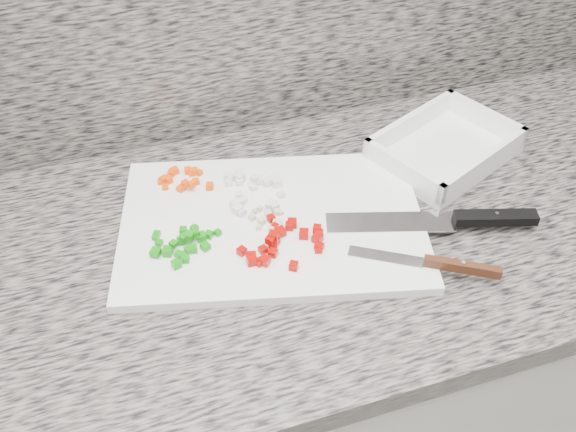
# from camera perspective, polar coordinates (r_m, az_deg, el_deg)

# --- Properties ---
(cabinet) EXTENTS (3.92, 0.62, 0.86)m
(cabinet) POSITION_cam_1_polar(r_m,az_deg,el_deg) (1.38, -2.54, -15.96)
(cabinet) COLOR silver
(cabinet) RESTS_ON ground
(countertop) EXTENTS (3.96, 0.64, 0.04)m
(countertop) POSITION_cam_1_polar(r_m,az_deg,el_deg) (1.02, -3.30, -2.97)
(countertop) COLOR slate
(countertop) RESTS_ON cabinet
(cutting_board) EXTENTS (0.54, 0.43, 0.02)m
(cutting_board) POSITION_cam_1_polar(r_m,az_deg,el_deg) (1.02, -1.41, -0.65)
(cutting_board) COLOR white
(cutting_board) RESTS_ON countertop
(carrot_pile) EXTENTS (0.09, 0.07, 0.02)m
(carrot_pile) POSITION_cam_1_polar(r_m,az_deg,el_deg) (1.10, -9.28, 3.32)
(carrot_pile) COLOR #FC4905
(carrot_pile) RESTS_ON cutting_board
(onion_pile) EXTENTS (0.10, 0.12, 0.02)m
(onion_pile) POSITION_cam_1_polar(r_m,az_deg,el_deg) (1.06, -3.12, 2.29)
(onion_pile) COLOR silver
(onion_pile) RESTS_ON cutting_board
(green_pepper_pile) EXTENTS (0.11, 0.09, 0.02)m
(green_pepper_pile) POSITION_cam_1_polar(r_m,az_deg,el_deg) (0.98, -9.26, -2.44)
(green_pepper_pile) COLOR #10840C
(green_pepper_pile) RESTS_ON cutting_board
(red_pepper_pile) EXTENTS (0.14, 0.12, 0.02)m
(red_pepper_pile) POSITION_cam_1_polar(r_m,az_deg,el_deg) (0.97, -0.60, -2.38)
(red_pepper_pile) COLOR #A90602
(red_pepper_pile) RESTS_ON cutting_board
(garlic_pile) EXTENTS (0.06, 0.07, 0.01)m
(garlic_pile) POSITION_cam_1_polar(r_m,az_deg,el_deg) (1.01, -1.78, -0.26)
(garlic_pile) COLOR beige
(garlic_pile) RESTS_ON cutting_board
(chef_knife) EXTENTS (0.33, 0.13, 0.02)m
(chef_knife) POSITION_cam_1_polar(r_m,az_deg,el_deg) (1.04, 14.98, -0.28)
(chef_knife) COLOR silver
(chef_knife) RESTS_ON cutting_board
(paring_knife) EXTENTS (0.20, 0.13, 0.02)m
(paring_knife) POSITION_cam_1_polar(r_m,az_deg,el_deg) (0.97, 13.57, -4.19)
(paring_knife) COLOR silver
(paring_knife) RESTS_ON cutting_board
(tray) EXTENTS (0.29, 0.26, 0.05)m
(tray) POSITION_cam_1_polar(r_m,az_deg,el_deg) (1.19, 13.73, 5.79)
(tray) COLOR white
(tray) RESTS_ON countertop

